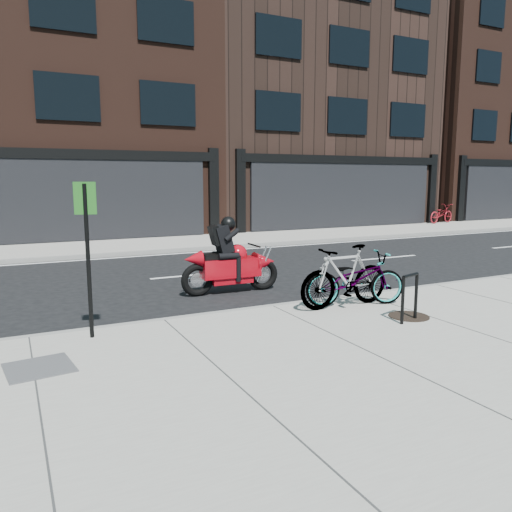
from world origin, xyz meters
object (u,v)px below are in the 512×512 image
bike_rack (410,294)px  utility_grate (39,368)px  bicycle_far (441,214)px  sign_post (87,246)px  bicycle_front (355,279)px  manhole_cover (409,316)px  bicycle_rear (345,276)px  motorcycle (235,262)px

bike_rack → utility_grate: bearing=175.1°
bicycle_far → sign_post: bearing=110.2°
bicycle_front → manhole_cover: (0.34, -1.01, -0.48)m
bike_rack → bicycle_front: (-0.14, 1.22, 0.03)m
bicycle_far → bicycle_rear: bearing=117.5°
bicycle_far → utility_grate: bearing=111.2°
bike_rack → motorcycle: (-1.41, 3.64, 0.08)m
bicycle_far → utility_grate: size_ratio=2.44×
utility_grate → manhole_cover: bearing=-2.7°
utility_grate → sign_post: sign_post is taller
motorcycle → manhole_cover: size_ratio=3.30×
bicycle_rear → sign_post: (-4.29, 0.20, 0.77)m
manhole_cover → utility_grate: same height
bicycle_rear → bicycle_far: 18.65m
bicycle_front → utility_grate: (-5.28, -0.75, -0.48)m
bicycle_front → sign_post: sign_post is taller
bicycle_rear → utility_grate: 5.13m
bicycle_front → sign_post: size_ratio=0.83×
bicycle_front → manhole_cover: bearing=-146.4°
bicycle_front → bicycle_far: size_ratio=1.01×
bicycle_rear → bicycle_front: bearing=89.5°
motorcycle → sign_post: size_ratio=0.98×
bicycle_rear → utility_grate: size_ratio=2.45×
bike_rack → manhole_cover: bike_rack is taller
motorcycle → bicycle_far: 18.14m
bicycle_far → motorcycle: bearing=109.5°
bike_rack → sign_post: sign_post is taller
utility_grate → sign_post: size_ratio=0.34×
utility_grate → bike_rack: bearing=-4.9°
bicycle_front → manhole_cover: size_ratio=2.79×
bicycle_far → bicycle_front: bearing=118.0°
motorcycle → manhole_cover: motorcycle is taller
manhole_cover → sign_post: bearing=166.0°
manhole_cover → sign_post: sign_post is taller
bicycle_rear → manhole_cover: bicycle_rear is taller
bicycle_rear → bicycle_far: size_ratio=1.00×
bicycle_front → manhole_cover: 1.17m
bike_rack → bicycle_rear: 1.27m
sign_post → motorcycle: bearing=48.0°
bicycle_front → sign_post: (-4.52, 0.20, 0.84)m
motorcycle → utility_grate: motorcycle is taller
bicycle_rear → sign_post: sign_post is taller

